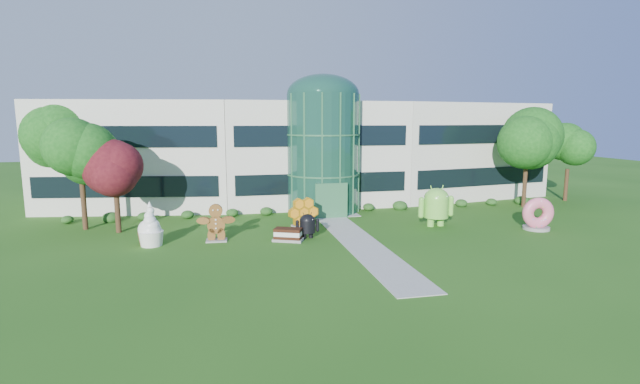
{
  "coord_description": "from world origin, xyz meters",
  "views": [
    {
      "loc": [
        -8.57,
        -25.98,
        7.7
      ],
      "look_at": [
        -1.57,
        6.0,
        2.6
      ],
      "focal_mm": 26.0,
      "sensor_mm": 36.0,
      "label": 1
    }
  ],
  "objects": [
    {
      "name": "tree_red",
      "position": [
        -15.5,
        7.5,
        3.0
      ],
      "size": [
        4.0,
        4.0,
        6.0
      ],
      "primitive_type": null,
      "color": "#3F0C14",
      "rests_on": "ground"
    },
    {
      "name": "android_green",
      "position": [
        6.82,
        4.63,
        1.66
      ],
      "size": [
        3.04,
        2.12,
        3.31
      ],
      "primitive_type": null,
      "rotation": [
        0.0,
        0.0,
        0.06
      ],
      "color": "#71D042",
      "rests_on": "ground"
    },
    {
      "name": "cupcake",
      "position": [
        -12.97,
        3.6,
        0.82
      ],
      "size": [
        1.48,
        1.48,
        1.64
      ],
      "primitive_type": null,
      "rotation": [
        0.0,
        0.0,
        -0.09
      ],
      "color": "white",
      "rests_on": "ground"
    },
    {
      "name": "ice_cream_sandwich",
      "position": [
        -4.39,
        2.71,
        0.42
      ],
      "size": [
        2.12,
        1.62,
        0.85
      ],
      "primitive_type": null,
      "rotation": [
        0.0,
        0.0,
        -0.41
      ],
      "color": "black",
      "rests_on": "ground"
    },
    {
      "name": "android_black",
      "position": [
        -3.03,
        3.18,
        0.95
      ],
      "size": [
        1.79,
        1.3,
        1.9
      ],
      "primitive_type": null,
      "rotation": [
        0.0,
        0.0,
        0.12
      ],
      "color": "black",
      "rests_on": "ground"
    },
    {
      "name": "froyo",
      "position": [
        -12.81,
        3.43,
        1.37
      ],
      "size": [
        1.97,
        1.97,
        2.74
      ],
      "primitive_type": null,
      "rotation": [
        0.0,
        0.0,
        0.28
      ],
      "color": "white",
      "rests_on": "ground"
    },
    {
      "name": "honeycomb",
      "position": [
        -2.68,
        6.58,
        0.96
      ],
      "size": [
        2.58,
        1.46,
        1.92
      ],
      "primitive_type": null,
      "rotation": [
        0.0,
        0.0,
        0.25
      ],
      "color": "orange",
      "rests_on": "ground"
    },
    {
      "name": "trees_backdrop",
      "position": [
        0.0,
        13.0,
        4.2
      ],
      "size": [
        52.0,
        8.0,
        8.4
      ],
      "primitive_type": null,
      "color": "#124B13",
      "rests_on": "ground"
    },
    {
      "name": "gingerbread",
      "position": [
        -8.88,
        3.69,
        1.22
      ],
      "size": [
        2.7,
        1.17,
        2.45
      ],
      "primitive_type": null,
      "rotation": [
        0.0,
        0.0,
        -0.06
      ],
      "color": "brown",
      "rests_on": "ground"
    },
    {
      "name": "ground",
      "position": [
        0.0,
        0.0,
        0.0
      ],
      "size": [
        140.0,
        140.0,
        0.0
      ],
      "primitive_type": "plane",
      "color": "#215114",
      "rests_on": "ground"
    },
    {
      "name": "walkway",
      "position": [
        0.0,
        2.0,
        0.02
      ],
      "size": [
        2.4,
        20.0,
        0.04
      ],
      "primitive_type": "cube",
      "color": "#9E9E93",
      "rests_on": "ground"
    },
    {
      "name": "building",
      "position": [
        0.0,
        18.0,
        4.65
      ],
      "size": [
        46.0,
        15.0,
        9.3
      ],
      "primitive_type": null,
      "color": "beige",
      "rests_on": "ground"
    },
    {
      "name": "donut",
      "position": [
        13.32,
        2.1,
        1.18
      ],
      "size": [
        2.42,
        1.49,
        2.35
      ],
      "primitive_type": null,
      "rotation": [
        0.0,
        0.0,
        -0.19
      ],
      "color": "#DE5475",
      "rests_on": "ground"
    },
    {
      "name": "atrium",
      "position": [
        0.0,
        12.0,
        4.9
      ],
      "size": [
        6.0,
        6.0,
        9.8
      ],
      "primitive_type": "cylinder",
      "color": "#194738",
      "rests_on": "ground"
    }
  ]
}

